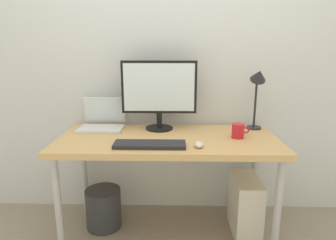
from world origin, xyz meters
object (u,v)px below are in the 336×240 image
at_px(keyboard, 150,145).
at_px(wastebasket, 104,208).
at_px(mouse, 199,144).
at_px(computer_tower, 245,205).
at_px(monitor, 159,91).
at_px(desk_lamp, 258,85).
at_px(desk, 168,146).
at_px(coffee_mug, 238,131).
at_px(laptop, 102,121).

xyz_separation_m(keyboard, wastebasket, (-0.38, 0.26, -0.59)).
height_order(mouse, computer_tower, mouse).
bearing_deg(mouse, monitor, 122.79).
height_order(desk_lamp, mouse, desk_lamp).
xyz_separation_m(monitor, desk_lamp, (0.71, 0.00, 0.05)).
relative_size(desk, mouse, 16.41).
height_order(monitor, wastebasket, monitor).
bearing_deg(desk_lamp, coffee_mug, -128.72).
relative_size(desk_lamp, mouse, 5.18).
bearing_deg(monitor, wastebasket, -161.66).
xyz_separation_m(desk_lamp, mouse, (-0.45, -0.41, -0.31)).
bearing_deg(wastebasket, mouse, -21.47).
bearing_deg(coffee_mug, laptop, 166.80).
relative_size(monitor, laptop, 1.70).
distance_m(coffee_mug, computer_tower, 0.58).
bearing_deg(desk, coffee_mug, -0.73).
height_order(laptop, computer_tower, laptop).
distance_m(mouse, coffee_mug, 0.34).
distance_m(monitor, keyboard, 0.48).
relative_size(mouse, coffee_mug, 0.76).
relative_size(laptop, coffee_mug, 2.71).
bearing_deg(keyboard, monitor, 84.36).
distance_m(desk, wastebasket, 0.71).
distance_m(desk, mouse, 0.29).
bearing_deg(desk_lamp, monitor, -179.93).
bearing_deg(wastebasket, coffee_mug, -4.23).
distance_m(monitor, laptop, 0.49).
relative_size(laptop, computer_tower, 0.76).
bearing_deg(laptop, mouse, -31.51).
height_order(laptop, mouse, laptop).
bearing_deg(desk, mouse, -46.46).
relative_size(monitor, desk_lamp, 1.17).
height_order(desk, mouse, mouse).
bearing_deg(desk_lamp, wastebasket, -172.95).
bearing_deg(laptop, coffee_mug, -13.20).
height_order(monitor, keyboard, monitor).
bearing_deg(desk_lamp, desk, -162.30).
relative_size(desk_lamp, computer_tower, 1.11).
relative_size(desk_lamp, coffee_mug, 3.94).
xyz_separation_m(coffee_mug, wastebasket, (-0.96, 0.07, -0.63)).
relative_size(desk, monitor, 2.72).
distance_m(desk, monitor, 0.41).
height_order(desk, desk_lamp, desk_lamp).
xyz_separation_m(laptop, desk_lamp, (1.14, -0.02, 0.27)).
relative_size(keyboard, computer_tower, 1.05).
relative_size(monitor, wastebasket, 1.81).
bearing_deg(coffee_mug, keyboard, -161.88).
xyz_separation_m(monitor, coffee_mug, (0.54, -0.21, -0.24)).
height_order(keyboard, computer_tower, keyboard).
height_order(computer_tower, wastebasket, computer_tower).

